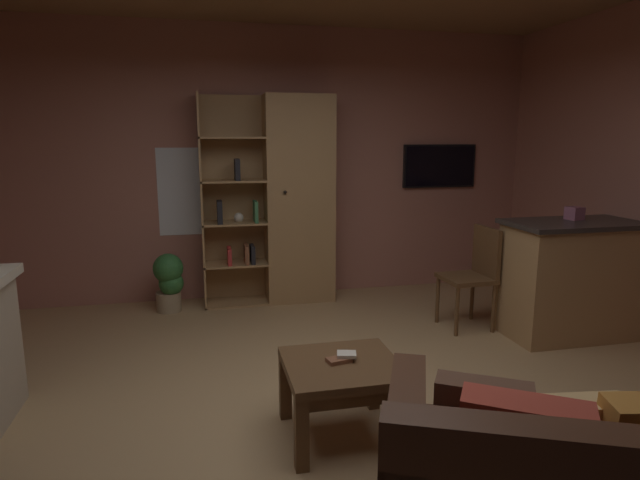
{
  "coord_description": "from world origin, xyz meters",
  "views": [
    {
      "loc": [
        -0.74,
        -2.89,
        1.7
      ],
      "look_at": [
        0.0,
        0.4,
        1.05
      ],
      "focal_mm": 29.66,
      "sensor_mm": 36.0,
      "label": 1
    }
  ],
  "objects_px": {
    "bookshelf_cabinet": "(290,201)",
    "wall_mounted_tv": "(439,166)",
    "kitchen_bar_counter": "(582,278)",
    "potted_floor_plant": "(169,280)",
    "tissue_box": "(574,213)",
    "table_book_1": "(347,354)",
    "table_book_0": "(339,360)",
    "dining_chair": "(475,270)",
    "coffee_table": "(341,377)"
  },
  "relations": [
    {
      "from": "bookshelf_cabinet",
      "to": "wall_mounted_tv",
      "type": "xyz_separation_m",
      "value": [
        1.76,
        0.21,
        0.34
      ]
    },
    {
      "from": "kitchen_bar_counter",
      "to": "potted_floor_plant",
      "type": "xyz_separation_m",
      "value": [
        -3.54,
        1.43,
        -0.19
      ]
    },
    {
      "from": "tissue_box",
      "to": "table_book_1",
      "type": "bearing_deg",
      "value": -153.44
    },
    {
      "from": "kitchen_bar_counter",
      "to": "wall_mounted_tv",
      "type": "bearing_deg",
      "value": 106.54
    },
    {
      "from": "table_book_0",
      "to": "potted_floor_plant",
      "type": "bearing_deg",
      "value": 112.98
    },
    {
      "from": "dining_chair",
      "to": "coffee_table",
      "type": "bearing_deg",
      "value": -137.66
    },
    {
      "from": "coffee_table",
      "to": "potted_floor_plant",
      "type": "distance_m",
      "value": 2.77
    },
    {
      "from": "kitchen_bar_counter",
      "to": "wall_mounted_tv",
      "type": "relative_size",
      "value": 1.58
    },
    {
      "from": "bookshelf_cabinet",
      "to": "wall_mounted_tv",
      "type": "bearing_deg",
      "value": 6.84
    },
    {
      "from": "coffee_table",
      "to": "wall_mounted_tv",
      "type": "relative_size",
      "value": 0.75
    },
    {
      "from": "coffee_table",
      "to": "potted_floor_plant",
      "type": "xyz_separation_m",
      "value": [
        -1.09,
        2.54,
        -0.04
      ]
    },
    {
      "from": "bookshelf_cabinet",
      "to": "table_book_0",
      "type": "xyz_separation_m",
      "value": [
        -0.17,
        -2.68,
        -0.59
      ]
    },
    {
      "from": "tissue_box",
      "to": "coffee_table",
      "type": "relative_size",
      "value": 0.19
    },
    {
      "from": "table_book_0",
      "to": "potted_floor_plant",
      "type": "xyz_separation_m",
      "value": [
        -1.07,
        2.53,
        -0.14
      ]
    },
    {
      "from": "table_book_0",
      "to": "tissue_box",
      "type": "bearing_deg",
      "value": 26.41
    },
    {
      "from": "kitchen_bar_counter",
      "to": "table_book_1",
      "type": "relative_size",
      "value": 12.45
    },
    {
      "from": "potted_floor_plant",
      "to": "wall_mounted_tv",
      "type": "distance_m",
      "value": 3.21
    },
    {
      "from": "potted_floor_plant",
      "to": "table_book_0",
      "type": "bearing_deg",
      "value": -67.02
    },
    {
      "from": "bookshelf_cabinet",
      "to": "table_book_0",
      "type": "height_order",
      "value": "bookshelf_cabinet"
    },
    {
      "from": "kitchen_bar_counter",
      "to": "coffee_table",
      "type": "xyz_separation_m",
      "value": [
        -2.45,
        -1.11,
        -0.15
      ]
    },
    {
      "from": "kitchen_bar_counter",
      "to": "table_book_0",
      "type": "relative_size",
      "value": 10.03
    },
    {
      "from": "dining_chair",
      "to": "potted_floor_plant",
      "type": "height_order",
      "value": "dining_chair"
    },
    {
      "from": "table_book_1",
      "to": "dining_chair",
      "type": "bearing_deg",
      "value": 42.45
    },
    {
      "from": "bookshelf_cabinet",
      "to": "coffee_table",
      "type": "relative_size",
      "value": 3.3
    },
    {
      "from": "kitchen_bar_counter",
      "to": "potted_floor_plant",
      "type": "distance_m",
      "value": 3.82
    },
    {
      "from": "bookshelf_cabinet",
      "to": "potted_floor_plant",
      "type": "xyz_separation_m",
      "value": [
        -1.25,
        -0.15,
        -0.73
      ]
    },
    {
      "from": "coffee_table",
      "to": "wall_mounted_tv",
      "type": "xyz_separation_m",
      "value": [
        1.92,
        2.9,
        1.03
      ]
    },
    {
      "from": "kitchen_bar_counter",
      "to": "tissue_box",
      "type": "height_order",
      "value": "tissue_box"
    },
    {
      "from": "kitchen_bar_counter",
      "to": "dining_chair",
      "type": "distance_m",
      "value": 0.89
    },
    {
      "from": "bookshelf_cabinet",
      "to": "table_book_1",
      "type": "height_order",
      "value": "bookshelf_cabinet"
    },
    {
      "from": "table_book_1",
      "to": "tissue_box",
      "type": "bearing_deg",
      "value": 26.56
    },
    {
      "from": "coffee_table",
      "to": "table_book_0",
      "type": "bearing_deg",
      "value": 140.96
    },
    {
      "from": "kitchen_bar_counter",
      "to": "table_book_1",
      "type": "xyz_separation_m",
      "value": [
        -2.41,
        -1.09,
        -0.02
      ]
    },
    {
      "from": "kitchen_bar_counter",
      "to": "coffee_table",
      "type": "relative_size",
      "value": 2.09
    },
    {
      "from": "tissue_box",
      "to": "wall_mounted_tv",
      "type": "xyz_separation_m",
      "value": [
        -0.47,
        1.7,
        0.33
      ]
    },
    {
      "from": "table_book_1",
      "to": "potted_floor_plant",
      "type": "relative_size",
      "value": 0.18
    },
    {
      "from": "bookshelf_cabinet",
      "to": "dining_chair",
      "type": "distance_m",
      "value": 1.98
    },
    {
      "from": "bookshelf_cabinet",
      "to": "kitchen_bar_counter",
      "type": "relative_size",
      "value": 1.58
    },
    {
      "from": "table_book_1",
      "to": "dining_chair",
      "type": "relative_size",
      "value": 0.12
    },
    {
      "from": "wall_mounted_tv",
      "to": "dining_chair",
      "type": "bearing_deg",
      "value": -101.12
    },
    {
      "from": "kitchen_bar_counter",
      "to": "coffee_table",
      "type": "distance_m",
      "value": 2.7
    },
    {
      "from": "bookshelf_cabinet",
      "to": "potted_floor_plant",
      "type": "relative_size",
      "value": 3.61
    },
    {
      "from": "bookshelf_cabinet",
      "to": "dining_chair",
      "type": "relative_size",
      "value": 2.32
    },
    {
      "from": "bookshelf_cabinet",
      "to": "coffee_table",
      "type": "height_order",
      "value": "bookshelf_cabinet"
    },
    {
      "from": "tissue_box",
      "to": "wall_mounted_tv",
      "type": "height_order",
      "value": "wall_mounted_tv"
    },
    {
      "from": "dining_chair",
      "to": "wall_mounted_tv",
      "type": "distance_m",
      "value": 1.68
    },
    {
      "from": "bookshelf_cabinet",
      "to": "kitchen_bar_counter",
      "type": "bearing_deg",
      "value": -34.59
    },
    {
      "from": "coffee_table",
      "to": "potted_floor_plant",
      "type": "bearing_deg",
      "value": 113.14
    },
    {
      "from": "tissue_box",
      "to": "wall_mounted_tv",
      "type": "bearing_deg",
      "value": 105.56
    },
    {
      "from": "kitchen_bar_counter",
      "to": "table_book_0",
      "type": "distance_m",
      "value": 2.7
    }
  ]
}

